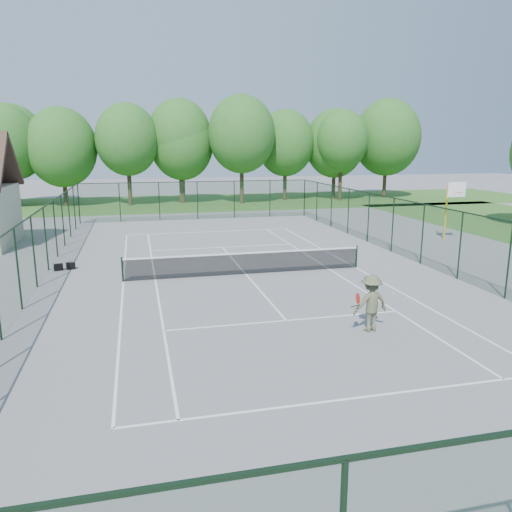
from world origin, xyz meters
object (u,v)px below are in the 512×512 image
(tennis_net, at_px, (246,262))
(sports_bag_a, at_px, (58,267))
(basketball_goal, at_px, (452,199))
(tennis_player, at_px, (371,303))

(tennis_net, distance_m, sports_bag_a, 8.98)
(basketball_goal, distance_m, tennis_player, 17.80)
(sports_bag_a, bearing_deg, basketball_goal, -9.15)
(basketball_goal, height_order, sports_bag_a, basketball_goal)
(basketball_goal, xyz_separation_m, tennis_player, (-11.85, -13.18, -1.64))
(tennis_net, bearing_deg, tennis_player, -73.53)
(sports_bag_a, bearing_deg, tennis_player, -59.95)
(tennis_net, xyz_separation_m, tennis_player, (2.34, -7.91, 0.35))
(sports_bag_a, xyz_separation_m, tennis_player, (10.86, -10.71, 0.77))
(tennis_net, xyz_separation_m, sports_bag_a, (-8.53, 2.80, -0.42))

